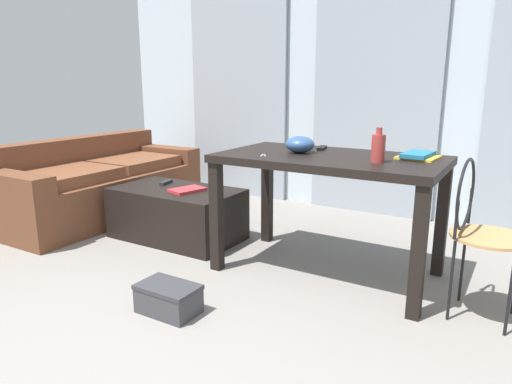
{
  "coord_description": "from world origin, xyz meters",
  "views": [
    {
      "loc": [
        1.29,
        -1.06,
        1.22
      ],
      "look_at": [
        -0.43,
        1.79,
        0.43
      ],
      "focal_mm": 32.14,
      "sensor_mm": 36.0,
      "label": 1
    }
  ],
  "objects": [
    {
      "name": "bowl",
      "position": [
        0.0,
        1.63,
        0.83
      ],
      "size": [
        0.19,
        0.19,
        0.11
      ],
      "primitive_type": "ellipsoid",
      "color": "#2D4C7A",
      "rests_on": "craft_table"
    },
    {
      "name": "coffee_table",
      "position": [
        -1.08,
        1.63,
        0.2
      ],
      "size": [
        1.01,
        0.58,
        0.41
      ],
      "color": "black",
      "rests_on": "ground"
    },
    {
      "name": "book_stack",
      "position": [
        0.71,
        1.78,
        0.8
      ],
      "size": [
        0.24,
        0.27,
        0.04
      ],
      "color": "gold",
      "rests_on": "craft_table"
    },
    {
      "name": "couch",
      "position": [
        -2.16,
        1.76,
        0.29
      ],
      "size": [
        0.89,
        1.93,
        0.72
      ],
      "color": "brown",
      "rests_on": "ground"
    },
    {
      "name": "tv_remote_primary",
      "position": [
        -1.27,
        1.73,
        0.42
      ],
      "size": [
        0.07,
        0.15,
        0.02
      ],
      "primitive_type": "cube",
      "rotation": [
        0.0,
        0.0,
        0.2
      ],
      "color": "#232326",
      "rests_on": "coffee_table"
    },
    {
      "name": "bottle_near",
      "position": [
        0.54,
        1.52,
        0.86
      ],
      "size": [
        0.08,
        0.08,
        0.2
      ],
      "color": "#99332D",
      "rests_on": "craft_table"
    },
    {
      "name": "curtains",
      "position": [
        0.0,
        3.17,
        1.14
      ],
      "size": [
        4.19,
        0.03,
        2.28
      ],
      "color": "#99A3AD",
      "rests_on": "ground"
    },
    {
      "name": "shoebox",
      "position": [
        -0.3,
        0.65,
        0.08
      ],
      "size": [
        0.33,
        0.21,
        0.16
      ],
      "color": "#38383D",
      "rests_on": "ground"
    },
    {
      "name": "craft_table",
      "position": [
        0.21,
        1.62,
        0.67
      ],
      "size": [
        1.39,
        0.77,
        0.78
      ],
      "color": "black",
      "rests_on": "ground"
    },
    {
      "name": "tv_remote_on_table",
      "position": [
        0.06,
        1.85,
        0.79
      ],
      "size": [
        0.08,
        0.16,
        0.02
      ],
      "primitive_type": "cube",
      "rotation": [
        0.0,
        0.0,
        0.23
      ],
      "color": "black",
      "rests_on": "craft_table"
    },
    {
      "name": "ground_plane",
      "position": [
        0.0,
        1.23,
        0.0
      ],
      "size": [
        7.82,
        7.82,
        0.0
      ],
      "primitive_type": "plane",
      "color": "gray"
    },
    {
      "name": "magazine",
      "position": [
        -0.95,
        1.61,
        0.42
      ],
      "size": [
        0.23,
        0.29,
        0.02
      ],
      "primitive_type": "cube",
      "rotation": [
        0.0,
        0.0,
        -0.27
      ],
      "color": "red",
      "rests_on": "coffee_table"
    },
    {
      "name": "wire_chair",
      "position": [
        1.1,
        1.49,
        0.53
      ],
      "size": [
        0.39,
        0.4,
        0.85
      ],
      "color": "#B7844C",
      "rests_on": "ground"
    },
    {
      "name": "scissors",
      "position": [
        -0.16,
        1.43,
        0.78
      ],
      "size": [
        0.08,
        0.11,
        0.0
      ],
      "color": "#9EA0A5",
      "rests_on": "craft_table"
    },
    {
      "name": "wall_back",
      "position": [
        0.0,
        3.26,
        1.25
      ],
      "size": [
        5.89,
        0.1,
        2.5
      ],
      "primitive_type": "cube",
      "color": "silver",
      "rests_on": "ground"
    }
  ]
}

